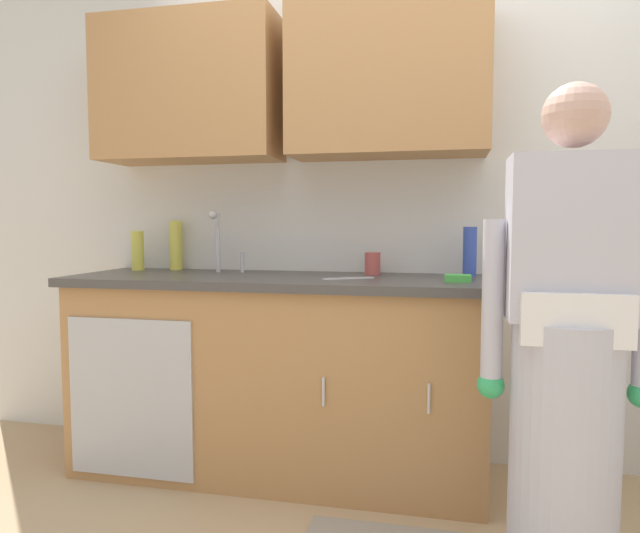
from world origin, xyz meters
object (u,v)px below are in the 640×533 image
Objects in this scene: bottle_water_tall at (470,252)px; bottle_dish_liquid at (138,251)px; sink at (214,278)px; knife_on_counter at (348,278)px; cup_by_sink at (373,264)px; sponge at (458,278)px; person_at_sink at (566,378)px; bottle_water_short at (176,245)px.

bottle_water_tall is 1.70m from bottle_dish_liquid.
sink is 2.08× the size of knife_on_counter.
sponge is at bearing -32.93° from cup_by_sink.
bottle_dish_liquid is (-1.97, 0.80, 0.35)m from person_at_sink.
sink reaches higher than bottle_dish_liquid.
sponge reaches higher than knife_on_counter.
person_at_sink is 6.75× the size of knife_on_counter.
person_at_sink reaches higher than knife_on_counter.
bottle_water_tall is (1.20, 0.17, 0.13)m from sink.
bottle_water_short is at bearing 178.02° from bottle_water_tall.
knife_on_counter is at bearing -6.29° from sink.
bottle_dish_liquid is at bearing 162.93° from sink.
sink reaches higher than bottle_water_tall.
bottle_dish_liquid reaches higher than cup_by_sink.
bottle_dish_liquid reaches higher than knife_on_counter.
bottle_water_tall is 0.29m from sponge.
sink is at bearing -171.72° from bottle_water_tall.
cup_by_sink is at bearing 131.90° from person_at_sink.
cup_by_sink is (-0.45, -0.01, -0.06)m from bottle_water_tall.
bottle_water_tall is at bearing -8.06° from knife_on_counter.
knife_on_counter is at bearing 144.66° from person_at_sink.
bottle_water_short reaches higher than cup_by_sink.
sink is 1.62m from person_at_sink.
bottle_dish_liquid is 1.94× the size of cup_by_sink.
sink is 4.68× the size of cup_by_sink.
cup_by_sink is (1.24, 0.01, -0.05)m from bottle_dish_liquid.
knife_on_counter is at bearing -154.96° from bottle_water_tall.
knife_on_counter is 2.18× the size of sponge.
bottle_water_short is at bearing 176.62° from cup_by_sink.
sink is at bearing -17.07° from bottle_dish_liquid.
bottle_water_short is 2.44× the size of cup_by_sink.
bottle_dish_liquid is at bearing 157.99° from person_at_sink.
knife_on_counter is at bearing -17.05° from bottle_water_short.
knife_on_counter is (-0.80, 0.57, 0.25)m from person_at_sink.
knife_on_counter is (1.16, -0.23, -0.10)m from bottle_dish_liquid.
bottle_water_short is at bearing 143.95° from sink.
sink is 2.16× the size of bottle_water_tall.
sink is 1.22m from bottle_water_tall.
bottle_water_short is (-1.79, 0.87, 0.38)m from person_at_sink.
sink is at bearing 140.61° from knife_on_counter.
person_at_sink reaches higher than bottle_dish_liquid.
bottle_dish_liquid is at bearing 135.93° from knife_on_counter.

